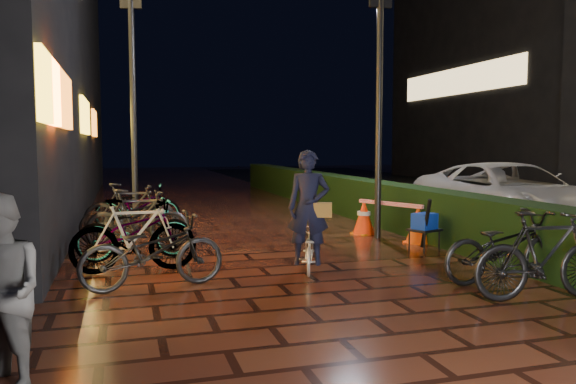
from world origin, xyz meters
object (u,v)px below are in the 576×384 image
object	(u,v)px
traffic_barrier	(390,220)
cart_assembly	(425,223)
cyclist	(309,227)
van	(509,196)

from	to	relation	value
traffic_barrier	cart_assembly	distance (m)	1.39
traffic_barrier	cyclist	bearing A→B (deg)	-137.18
cyclist	traffic_barrier	world-z (taller)	cyclist
traffic_barrier	cart_assembly	world-z (taller)	cart_assembly
van	traffic_barrier	world-z (taller)	van
traffic_barrier	van	bearing A→B (deg)	7.58
van	traffic_barrier	size ratio (longest dim) A/B	2.95
cyclist	traffic_barrier	bearing A→B (deg)	42.82
cart_assembly	cyclist	bearing A→B (deg)	-159.55
cart_assembly	van	bearing A→B (deg)	29.74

